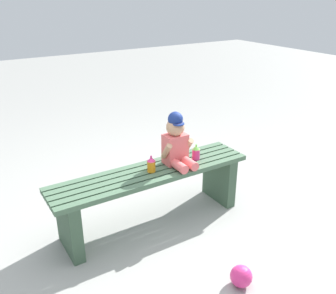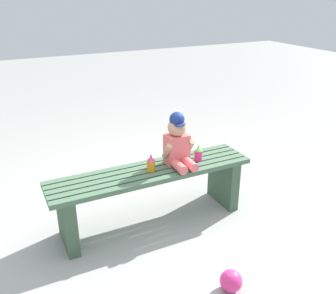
% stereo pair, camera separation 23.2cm
% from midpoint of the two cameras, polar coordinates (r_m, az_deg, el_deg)
% --- Properties ---
extents(ground_plane, '(16.00, 16.00, 0.00)m').
position_cam_midpoint_polar(ground_plane, '(2.93, -4.67, -11.45)').
color(ground_plane, '#999993').
extents(park_bench, '(1.53, 0.34, 0.44)m').
position_cam_midpoint_polar(park_bench, '(2.77, -4.87, -6.43)').
color(park_bench, '#47664C').
rests_on(park_bench, ground_plane).
extents(child_figure, '(0.23, 0.27, 0.40)m').
position_cam_midpoint_polar(child_figure, '(2.72, -1.11, 0.74)').
color(child_figure, '#E56666').
rests_on(child_figure, park_bench).
extents(sippy_cup_left, '(0.06, 0.06, 0.12)m').
position_cam_midpoint_polar(sippy_cup_left, '(2.66, -5.10, -2.72)').
color(sippy_cup_left, orange).
rests_on(sippy_cup_left, park_bench).
extents(sippy_cup_right, '(0.06, 0.06, 0.12)m').
position_cam_midpoint_polar(sippy_cup_right, '(2.84, 2.02, -0.87)').
color(sippy_cup_right, '#E5337F').
rests_on(sippy_cup_right, park_bench).
extents(toy_ball, '(0.14, 0.14, 0.14)m').
position_cam_midpoint_polar(toy_ball, '(2.38, 8.35, -19.22)').
color(toy_ball, '#E5337F').
rests_on(toy_ball, ground_plane).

